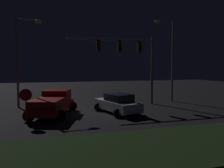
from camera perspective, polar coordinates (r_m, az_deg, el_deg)
name	(u,v)px	position (r m, az deg, el deg)	size (l,w,h in m)	color
ground_plane	(105,112)	(18.61, -1.66, -6.90)	(80.00, 80.00, 0.00)	black
grass_median	(157,147)	(10.69, 11.28, -15.08)	(20.28, 5.19, 0.10)	black
pickup_truck	(53,102)	(17.65, -14.43, -4.35)	(4.01, 5.76, 1.80)	maroon
car_sedan	(117,104)	(17.98, 1.37, -4.90)	(3.17, 4.71, 1.51)	silver
traffic_signal_gantry	(129,53)	(21.69, 4.23, 7.64)	(8.32, 0.56, 6.50)	slate
street_lamp_left	(22,52)	(21.87, -21.50, 7.55)	(2.27, 0.44, 7.92)	slate
street_lamp_right	(169,51)	(24.71, 14.07, 7.98)	(2.32, 0.44, 8.47)	slate
stop_sign	(26,99)	(15.32, -20.75, -3.62)	(0.76, 0.08, 2.23)	slate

